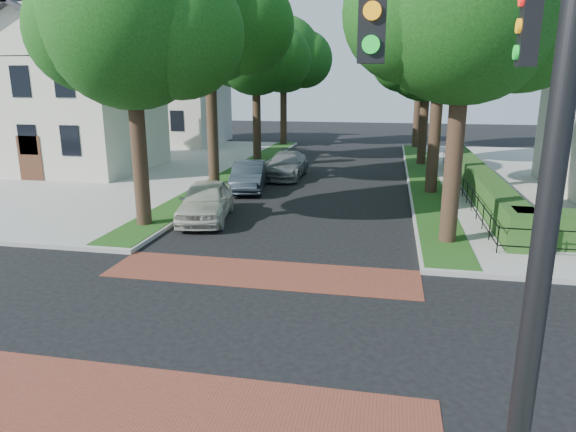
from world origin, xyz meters
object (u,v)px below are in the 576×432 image
object	(u,v)px
traffic_signal	(529,146)
parked_car_middle	(249,176)
parked_car_rear	(286,165)
parked_car_front	(206,201)

from	to	relation	value
traffic_signal	parked_car_middle	xyz separation A→B (m)	(-8.35, 18.83, -3.98)
traffic_signal	parked_car_rear	bearing A→B (deg)	107.55
traffic_signal	parked_car_middle	bearing A→B (deg)	113.92
parked_car_front	parked_car_middle	xyz separation A→B (m)	(0.14, 5.89, -0.05)
traffic_signal	parked_car_front	distance (m)	15.96
parked_car_rear	parked_car_middle	bearing A→B (deg)	-106.65
parked_car_middle	traffic_signal	bearing A→B (deg)	-75.97
traffic_signal	parked_car_rear	size ratio (longest dim) A/B	1.63
parked_car_front	parked_car_middle	distance (m)	5.90
traffic_signal	parked_car_rear	xyz separation A→B (m)	(-7.19, 22.72, -3.99)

